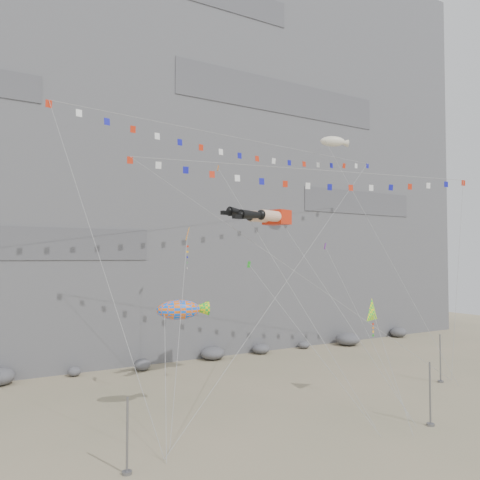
# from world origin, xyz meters

# --- Properties ---
(ground) EXTENTS (120.00, 120.00, 0.00)m
(ground) POSITION_xyz_m (0.00, 0.00, 0.00)
(ground) COLOR gray
(ground) RESTS_ON ground
(cliff) EXTENTS (80.00, 28.00, 50.00)m
(cliff) POSITION_xyz_m (0.00, 32.00, 25.00)
(cliff) COLOR slate
(cliff) RESTS_ON ground
(talus_boulders) EXTENTS (60.00, 3.00, 1.20)m
(talus_boulders) POSITION_xyz_m (0.00, 17.00, 0.60)
(talus_boulders) COLOR slate
(talus_boulders) RESTS_ON ground
(anchor_pole_left) EXTENTS (0.12, 0.12, 3.78)m
(anchor_pole_left) POSITION_xyz_m (-15.36, -4.28, 1.89)
(anchor_pole_left) COLOR slate
(anchor_pole_left) RESTS_ON ground
(anchor_pole_center) EXTENTS (0.12, 0.12, 4.04)m
(anchor_pole_center) POSITION_xyz_m (3.38, -7.33, 2.02)
(anchor_pole_center) COLOR slate
(anchor_pole_center) RESTS_ON ground
(anchor_pole_right) EXTENTS (0.12, 0.12, 4.12)m
(anchor_pole_right) POSITION_xyz_m (12.96, -0.87, 2.06)
(anchor_pole_right) COLOR slate
(anchor_pole_right) RESTS_ON ground
(legs_kite) EXTENTS (8.75, 12.65, 18.26)m
(legs_kite) POSITION_xyz_m (-2.23, 3.69, 14.02)
(legs_kite) COLOR red
(legs_kite) RESTS_ON ground
(flag_banner_upper) EXTENTS (36.45, 17.04, 29.59)m
(flag_banner_upper) POSITION_xyz_m (0.54, 10.55, 21.99)
(flag_banner_upper) COLOR red
(flag_banner_upper) RESTS_ON ground
(flag_banner_lower) EXTENTS (32.19, 8.65, 21.70)m
(flag_banner_lower) POSITION_xyz_m (4.25, 4.61, 18.45)
(flag_banner_lower) COLOR red
(flag_banner_lower) RESTS_ON ground
(harlequin_kite) EXTENTS (4.77, 7.36, 14.40)m
(harlequin_kite) POSITION_xyz_m (-8.86, 3.35, 12.38)
(harlequin_kite) COLOR red
(harlequin_kite) RESTS_ON ground
(fish_windsock) EXTENTS (5.12, 6.83, 9.69)m
(fish_windsock) POSITION_xyz_m (-10.29, 1.46, 7.27)
(fish_windsock) COLOR #F4610C
(fish_windsock) RESTS_ON ground
(delta_kite) EXTENTS (4.21, 6.74, 9.42)m
(delta_kite) POSITION_xyz_m (3.95, -1.96, 6.56)
(delta_kite) COLOR #FFEC0D
(delta_kite) RESTS_ON ground
(blimp_windsock) EXTENTS (4.46, 14.02, 26.41)m
(blimp_windsock) POSITION_xyz_m (10.81, 10.25, 23.01)
(blimp_windsock) COLOR beige
(blimp_windsock) RESTS_ON ground
(small_kite_a) EXTENTS (4.80, 14.19, 23.16)m
(small_kite_a) POSITION_xyz_m (-4.08, 7.29, 17.83)
(small_kite_a) COLOR orange
(small_kite_a) RESTS_ON ground
(small_kite_b) EXTENTS (3.18, 12.06, 16.51)m
(small_kite_b) POSITION_xyz_m (5.42, 5.13, 11.59)
(small_kite_b) COLOR purple
(small_kite_b) RESTS_ON ground
(small_kite_c) EXTENTS (3.29, 11.52, 15.12)m
(small_kite_c) POSITION_xyz_m (-3.45, 3.52, 10.00)
(small_kite_c) COLOR #189617
(small_kite_c) RESTS_ON ground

